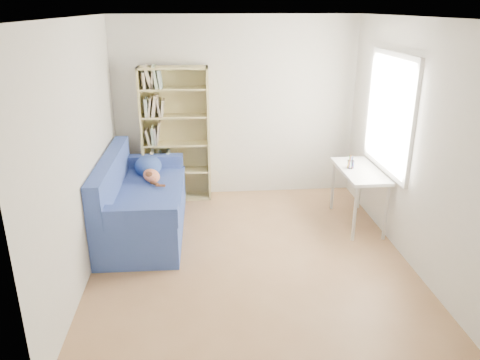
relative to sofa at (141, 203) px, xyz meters
name	(u,v)px	position (x,y,z in m)	size (l,w,h in m)	color
ground	(250,256)	(1.31, -0.79, -0.37)	(4.00, 4.00, 0.00)	olive
room_shell	(260,115)	(1.40, -0.76, 1.27)	(3.54, 4.04, 2.62)	silver
sofa	(141,203)	(0.00, 0.00, 0.00)	(0.98, 2.01, 0.99)	navy
bookshelf	(176,140)	(0.43, 1.04, 0.52)	(0.96, 0.30, 1.93)	tan
desk	(360,176)	(2.79, -0.05, 0.29)	(0.49, 1.06, 0.75)	white
pen_cup	(351,164)	(2.68, 0.01, 0.44)	(0.09, 0.09, 0.17)	white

